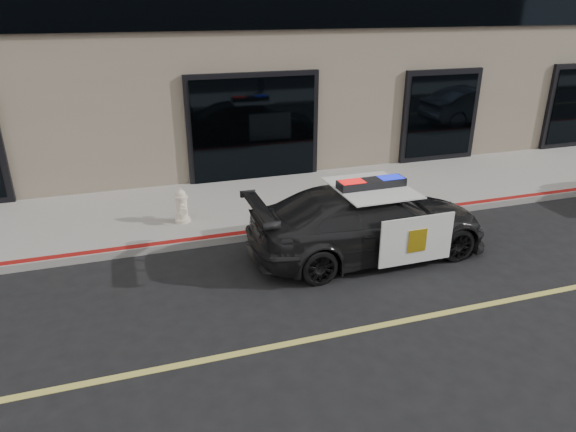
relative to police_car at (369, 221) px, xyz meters
name	(u,v)px	position (x,y,z in m)	size (l,w,h in m)	color
ground	(430,316)	(-0.01, -2.24, -0.67)	(120.00, 120.00, 0.00)	black
sidewalk_n	(312,197)	(-0.01, 3.01, -0.60)	(60.00, 3.50, 0.15)	gray
police_car	(369,221)	(0.00, 0.00, 0.00)	(2.15, 4.63, 1.50)	black
fire_hydrant	(182,206)	(-3.22, 2.29, -0.18)	(0.33, 0.46, 0.73)	#F3E1C5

